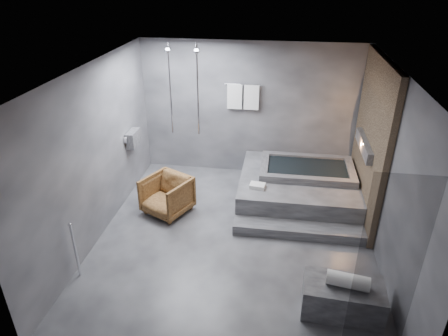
# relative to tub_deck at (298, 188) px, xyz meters

# --- Properties ---
(room) EXTENTS (5.00, 5.04, 2.82)m
(room) POSITION_rel_tub_deck_xyz_m (-0.65, -1.21, 1.48)
(room) COLOR #2F2F32
(room) RESTS_ON ground
(tub_deck) EXTENTS (2.20, 2.00, 0.50)m
(tub_deck) POSITION_rel_tub_deck_xyz_m (0.00, 0.00, 0.00)
(tub_deck) COLOR #353537
(tub_deck) RESTS_ON ground
(tub_step) EXTENTS (2.20, 0.36, 0.18)m
(tub_step) POSITION_rel_tub_deck_xyz_m (0.00, -1.18, -0.16)
(tub_step) COLOR #353537
(tub_step) RESTS_ON ground
(concrete_bench) EXTENTS (1.06, 0.63, 0.46)m
(concrete_bench) POSITION_rel_tub_deck_xyz_m (0.53, -2.79, -0.02)
(concrete_bench) COLOR #313133
(concrete_bench) RESTS_ON ground
(driftwood_chair) EXTENTS (1.01, 1.02, 0.70)m
(driftwood_chair) POSITION_rel_tub_deck_xyz_m (-2.37, -0.81, 0.10)
(driftwood_chair) COLOR #412610
(driftwood_chair) RESTS_ON ground
(rolled_towel) EXTENTS (0.55, 0.28, 0.19)m
(rolled_towel) POSITION_rel_tub_deck_xyz_m (0.55, -2.82, 0.30)
(rolled_towel) COLOR white
(rolled_towel) RESTS_ON concrete_bench
(deck_towel) EXTENTS (0.29, 0.23, 0.07)m
(deck_towel) POSITION_rel_tub_deck_xyz_m (-0.75, -0.55, 0.29)
(deck_towel) COLOR silver
(deck_towel) RESTS_ON tub_deck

